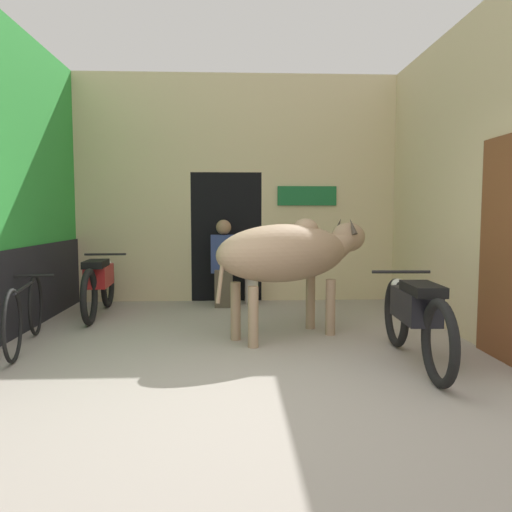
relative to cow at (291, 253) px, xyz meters
The scene contains 10 objects.
ground_plane 2.12m from the cow, 108.02° to the right, with size 30.00×30.00×0.00m, color #9E9389.
wall_left_shopfront 3.26m from the cow, behind, with size 0.25×4.14×3.52m.
wall_back_with_doorway 2.71m from the cow, 104.02° to the left, with size 4.98×0.93×3.52m.
wall_right_with_door 2.15m from the cow, ahead, with size 0.22×4.14×3.52m.
cow is the anchor object (origin of this frame).
motorcycle_near 1.56m from the cow, 46.67° to the right, with size 0.58×1.92×0.81m.
motorcycle_far 2.80m from the cow, 152.80° to the left, with size 0.58×1.91×0.81m.
bicycle 2.86m from the cow, behind, with size 0.49×1.75×0.70m.
shopkeeper_seated 2.06m from the cow, 112.53° to the left, with size 0.38×0.34×1.29m.
plastic_stool 2.19m from the cow, 100.18° to the left, with size 0.29×0.29×0.44m.
Camera 1 is at (-0.04, -3.69, 1.38)m, focal length 35.00 mm.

